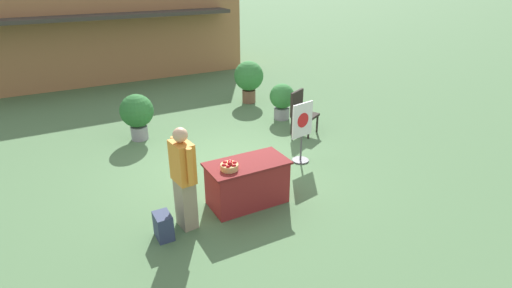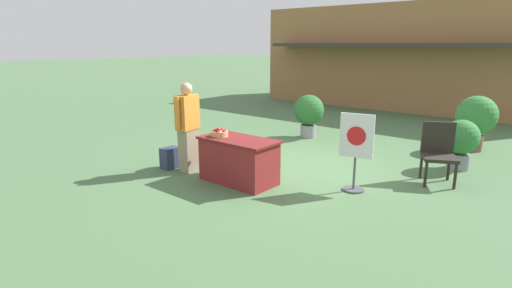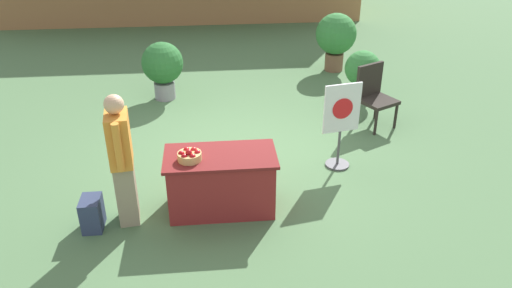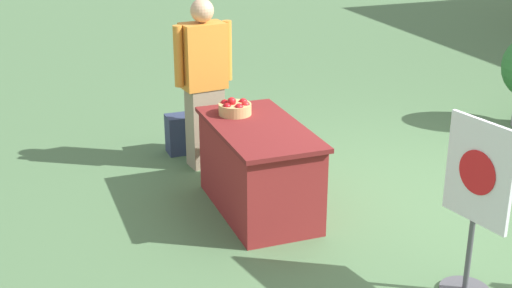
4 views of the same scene
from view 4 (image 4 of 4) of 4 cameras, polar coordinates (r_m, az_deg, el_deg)
The scene contains 6 objects.
ground_plane at distance 6.79m, azimuth 12.55°, elevation -4.33°, with size 120.00×120.00×0.00m, color #4C7047.
display_table at distance 6.26m, azimuth 0.23°, elevation -1.98°, with size 1.41×0.74×0.80m.
apple_basket at distance 6.40m, azimuth -1.70°, elevation 2.93°, with size 0.30×0.30×0.16m.
person_visitor at distance 7.11m, azimuth -4.18°, elevation 4.88°, with size 0.31×0.61×1.71m.
backpack at distance 7.68m, azimuth -5.88°, elevation 0.82°, with size 0.24×0.34×0.42m.
poster_board at distance 5.13m, azimuth 17.12°, elevation -4.58°, with size 0.56×0.36×1.31m.
Camera 4 is at (5.09, -3.46, 2.85)m, focal length 50.00 mm.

